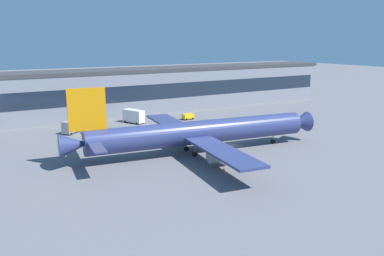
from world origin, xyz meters
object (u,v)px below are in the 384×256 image
baggage_tug (188,116)px  traffic_cone_1 (244,155)px  stair_truck (71,126)px  belt_loader (97,120)px  traffic_cone_0 (224,169)px  airliner (197,133)px  catering_truck (133,116)px

baggage_tug → traffic_cone_1: 43.47m
stair_truck → traffic_cone_1: 50.23m
belt_loader → baggage_tug: 28.92m
traffic_cone_0 → traffic_cone_1: traffic_cone_0 is taller
stair_truck → belt_loader: size_ratio=0.92×
traffic_cone_1 → baggage_tug: bearing=76.7°
airliner → belt_loader: 45.23m
stair_truck → catering_truck: bearing=12.3°
airliner → baggage_tug: 39.18m
traffic_cone_1 → traffic_cone_0: bearing=-148.1°
stair_truck → catering_truck: catering_truck is taller
baggage_tug → traffic_cone_1: size_ratio=6.07×
baggage_tug → traffic_cone_0: size_ratio=5.05×
airliner → belt_loader: bearing=102.4°
baggage_tug → catering_truck: size_ratio=0.48×
catering_truck → belt_loader: bearing=152.1°
traffic_cone_0 → traffic_cone_1: size_ratio=1.20×
catering_truck → airliner: bearing=-90.4°
baggage_tug → traffic_cone_1: (-10.01, -42.30, -0.78)m
belt_loader → traffic_cone_1: belt_loader is taller
stair_truck → catering_truck: (20.15, 4.38, 0.31)m
stair_truck → belt_loader: bearing=43.4°
airliner → traffic_cone_0: 14.60m
baggage_tug → belt_loader: bearing=161.3°
airliner → catering_truck: size_ratio=8.00×
belt_loader → catering_truck: (9.95, -5.26, 1.14)m
airliner → traffic_cone_1: bearing=-44.4°
stair_truck → belt_loader: 14.06m
traffic_cone_0 → baggage_tug: bearing=67.6°
stair_truck → baggage_tug: stair_truck is taller
baggage_tug → catering_truck: catering_truck is taller
airliner → traffic_cone_0: bearing=-99.2°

